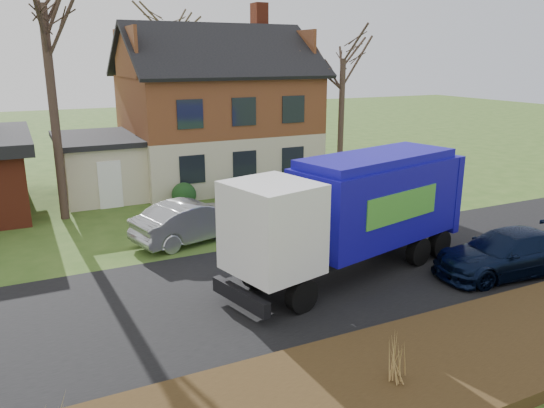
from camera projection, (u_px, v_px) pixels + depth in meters
name	position (u px, v px, depth m)	size (l,w,h in m)	color
ground	(318.00, 279.00, 15.96)	(120.00, 120.00, 0.00)	#34531B
road	(318.00, 279.00, 15.96)	(80.00, 7.00, 0.02)	black
mulch_verge	(445.00, 363.00, 11.33)	(80.00, 3.50, 0.30)	#322210
main_house	(207.00, 105.00, 27.55)	(12.95, 8.95, 9.26)	beige
garbage_truck	(356.00, 207.00, 15.95)	(8.72, 4.19, 3.61)	black
silver_sedan	(194.00, 221.00, 19.16)	(1.57, 4.51, 1.49)	#9C9FA3
navy_wagon	(506.00, 253.00, 16.17)	(1.90, 4.67, 1.36)	black
tree_front_east	(344.00, 36.00, 25.66)	(3.28, 3.28, 9.12)	#413127
tree_back	(169.00, 9.00, 33.61)	(3.54, 3.54, 11.22)	#473B2A
grass_clump_mid	(395.00, 356.00, 10.38)	(0.36, 0.29, 1.00)	#A9854A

